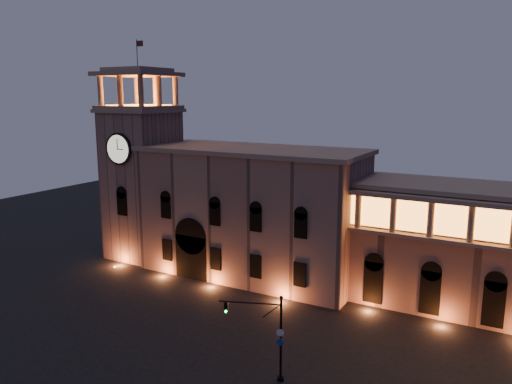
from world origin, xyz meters
TOP-DOWN VIEW (x-y plane):
  - ground at (0.00, 0.00)m, footprint 160.00×160.00m
  - government_building at (-2.08, 21.93)m, footprint 30.80×12.80m
  - clock_tower at (-20.50, 20.98)m, footprint 9.80×9.80m
  - traffic_light at (12.55, -0.55)m, footprint 5.39×2.28m

SIDE VIEW (x-z plane):
  - ground at x=0.00m, z-range 0.00..0.00m
  - traffic_light at x=12.55m, z-range 0.20..8.03m
  - government_building at x=-2.08m, z-range -0.03..17.57m
  - clock_tower at x=-20.50m, z-range -3.70..28.70m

